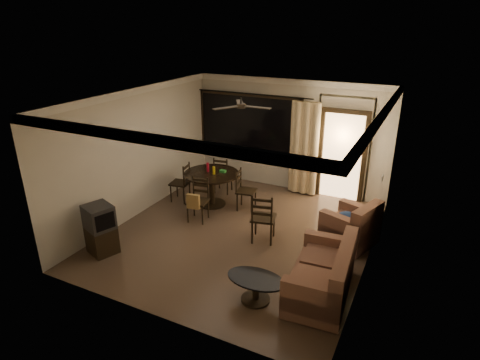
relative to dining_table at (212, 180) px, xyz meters
The scene contains 12 objects.
ground 1.71m from the dining_table, 38.51° to the right, with size 5.50×5.50×0.00m, color #7F6651.
room_shell 2.33m from the dining_table, 23.15° to the left, with size 5.50×6.70×5.50m.
dining_table is the anchor object (origin of this frame).
dining_chair_west 0.88m from the dining_table, behind, with size 0.48×0.48×0.95m.
dining_chair_east 0.90m from the dining_table, ahead, with size 0.48×0.48×0.95m.
dining_chair_south 0.92m from the dining_table, 81.19° to the right, with size 0.48×0.53×0.95m.
dining_chair_north 0.86m from the dining_table, 99.01° to the left, with size 0.48×0.48×0.95m.
tv_cabinet 2.86m from the dining_table, 106.40° to the right, with size 0.63×0.60×0.96m.
sofa 3.94m from the dining_table, 33.39° to the right, with size 0.99×1.69×0.87m.
armchair 3.38m from the dining_table, ahead, with size 1.12×1.12×0.88m.
coffee_table 3.65m from the dining_table, 49.41° to the right, with size 0.94×0.56×0.41m.
side_chair 2.04m from the dining_table, 30.16° to the right, with size 0.55×0.55×1.04m.
Camera 1 is at (3.17, -6.50, 4.11)m, focal length 30.00 mm.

